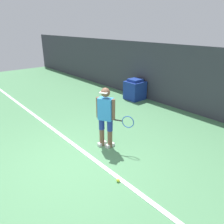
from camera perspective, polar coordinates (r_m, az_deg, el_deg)
ground_plane at (r=5.05m, az=-9.45°, el=-12.93°), size 24.00×24.00×0.00m
back_wall at (r=7.86m, az=20.98°, el=7.61°), size 24.00×0.10×2.25m
court_baseline at (r=5.21m, az=-5.87°, el=-11.46°), size 21.60×0.10×0.01m
tennis_player at (r=5.23m, az=-1.55°, el=-0.91°), size 0.86×0.52×1.52m
tennis_ball at (r=4.46m, az=1.62°, el=-17.42°), size 0.07×0.07×0.07m
covered_chair at (r=9.02m, az=6.00°, el=5.83°), size 0.68×0.70×0.84m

